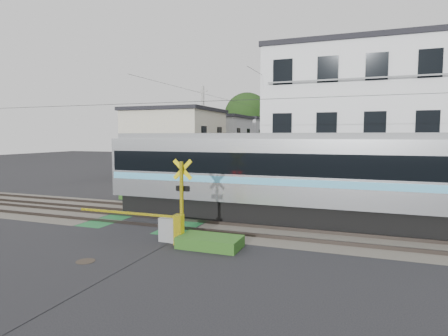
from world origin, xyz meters
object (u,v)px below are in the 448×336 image
at_px(crossing_signal_near, 171,223).
at_px(crossing_signal_far, 153,189).
at_px(manhole_cover, 86,261).
at_px(apartment_block, 353,124).
at_px(pedestrian, 281,161).

relative_size(crossing_signal_near, crossing_signal_far, 1.00).
distance_m(crossing_signal_near, manhole_cover, 3.32).
height_order(crossing_signal_near, manhole_cover, crossing_signal_near).
bearing_deg(manhole_cover, crossing_signal_near, 63.14).
bearing_deg(crossing_signal_far, apartment_block, 27.78).
bearing_deg(pedestrian, manhole_cover, 84.84).
bearing_deg(pedestrian, crossing_signal_near, 87.49).
bearing_deg(crossing_signal_near, pedestrian, 94.91).
xyz_separation_m(crossing_signal_far, pedestrian, (2.26, 26.63, 0.11)).
distance_m(apartment_block, manhole_cover, 18.26).
height_order(apartment_block, pedestrian, apartment_block).
relative_size(apartment_block, manhole_cover, 17.34).
distance_m(crossing_signal_near, pedestrian, 34.06).
relative_size(crossing_signal_far, apartment_block, 0.46).
xyz_separation_m(crossing_signal_far, apartment_block, (11.09, 5.84, 3.94)).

